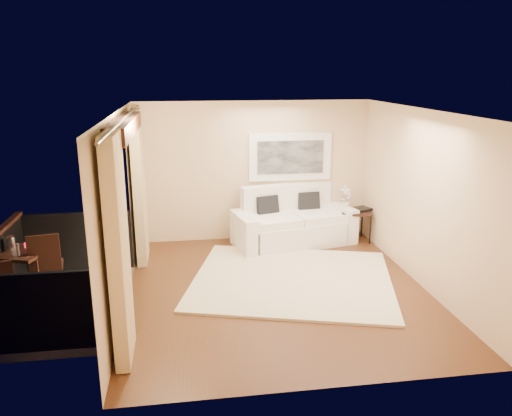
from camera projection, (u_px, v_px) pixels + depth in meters
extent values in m
plane|color=#573119|center=(277.00, 289.00, 7.66)|extent=(5.00, 5.00, 0.00)
plane|color=white|center=(280.00, 111.00, 6.94)|extent=(5.00, 5.00, 0.00)
plane|color=beige|center=(254.00, 171.00, 9.68)|extent=(4.50, 0.00, 4.50)
plane|color=beige|center=(327.00, 270.00, 4.92)|extent=(4.50, 0.00, 4.50)
plane|color=beige|center=(423.00, 199.00, 7.62)|extent=(0.00, 5.00, 5.00)
plane|color=beige|center=(132.00, 182.00, 8.74)|extent=(0.00, 2.70, 2.70)
plane|color=beige|center=(101.00, 259.00, 5.22)|extent=(0.00, 2.70, 2.70)
plane|color=beige|center=(114.00, 125.00, 6.66)|extent=(0.00, 2.40, 2.40)
cube|color=black|center=(123.00, 127.00, 6.68)|extent=(0.28, 2.40, 0.22)
cube|color=#605B56|center=(64.00, 307.00, 7.23)|extent=(1.80, 2.60, 0.12)
cube|color=black|center=(77.00, 242.00, 8.29)|extent=(1.80, 0.06, 1.00)
cube|color=black|center=(36.00, 313.00, 5.87)|extent=(1.80, 0.06, 1.00)
cube|color=#DCBD87|center=(139.00, 188.00, 8.48)|extent=(0.16, 0.75, 2.62)
cube|color=#DCBD87|center=(118.00, 251.00, 5.53)|extent=(0.16, 0.75, 2.62)
cylinder|color=#4C473F|center=(124.00, 119.00, 6.65)|extent=(0.04, 4.80, 0.04)
cube|color=white|center=(290.00, 157.00, 9.68)|extent=(1.62, 0.05, 0.92)
cube|color=black|center=(291.00, 157.00, 9.65)|extent=(1.30, 0.02, 0.64)
cube|color=beige|center=(292.00, 279.00, 7.98)|extent=(3.74, 3.46, 0.04)
cube|color=white|center=(294.00, 232.00, 9.63)|extent=(2.01, 1.34, 0.46)
cube|color=white|center=(286.00, 206.00, 9.86)|extent=(1.86, 0.62, 0.89)
cube|color=white|center=(244.00, 233.00, 9.26)|extent=(0.46, 1.01, 0.67)
cube|color=white|center=(340.00, 221.00, 9.94)|extent=(0.46, 1.01, 0.67)
cube|color=white|center=(273.00, 220.00, 9.36)|extent=(1.03, 1.03, 0.15)
cube|color=white|center=(316.00, 215.00, 9.67)|extent=(1.03, 1.03, 0.15)
cube|color=black|center=(268.00, 207.00, 9.54)|extent=(0.47, 0.32, 0.45)
cube|color=black|center=(309.00, 203.00, 9.83)|extent=(0.45, 0.24, 0.45)
cube|color=black|center=(356.00, 211.00, 9.68)|extent=(0.69, 0.69, 0.04)
cylinder|color=black|center=(347.00, 231.00, 9.52)|extent=(0.03, 0.03, 0.58)
cylinder|color=black|center=(370.00, 230.00, 9.58)|extent=(0.03, 0.03, 0.58)
cylinder|color=black|center=(340.00, 224.00, 9.95)|extent=(0.03, 0.03, 0.58)
cylinder|color=black|center=(362.00, 223.00, 10.02)|extent=(0.03, 0.03, 0.58)
cube|color=black|center=(360.00, 209.00, 9.66)|extent=(0.46, 0.40, 0.05)
imported|color=white|center=(346.00, 197.00, 9.74)|extent=(0.28, 0.24, 0.46)
cube|color=black|center=(23.00, 253.00, 7.18)|extent=(0.79, 0.79, 0.05)
cylinder|color=black|center=(2.00, 285.00, 7.01)|extent=(0.04, 0.04, 0.68)
cylinder|color=black|center=(39.00, 283.00, 7.08)|extent=(0.04, 0.04, 0.68)
cylinder|color=black|center=(13.00, 271.00, 7.49)|extent=(0.04, 0.04, 0.68)
cylinder|color=black|center=(48.00, 269.00, 7.56)|extent=(0.04, 0.04, 0.68)
cube|color=black|center=(47.00, 266.00, 7.33)|extent=(0.51, 0.51, 0.05)
cube|color=black|center=(44.00, 254.00, 7.08)|extent=(0.44, 0.13, 0.57)
cylinder|color=black|center=(62.00, 276.00, 7.62)|extent=(0.03, 0.03, 0.45)
cylinder|color=black|center=(37.00, 279.00, 7.51)|extent=(0.03, 0.03, 0.45)
cylinder|color=black|center=(61.00, 285.00, 7.29)|extent=(0.03, 0.03, 0.45)
cylinder|color=black|center=(35.00, 288.00, 7.18)|extent=(0.03, 0.03, 0.45)
cylinder|color=black|center=(18.00, 329.00, 6.07)|extent=(0.03, 0.03, 0.43)
cylinder|color=black|center=(16.00, 317.00, 6.36)|extent=(0.03, 0.03, 0.43)
cylinder|color=silver|center=(9.00, 243.00, 7.22)|extent=(0.18, 0.18, 0.20)
cylinder|color=red|center=(26.00, 245.00, 7.33)|extent=(0.06, 0.06, 0.07)
cylinder|color=white|center=(18.00, 250.00, 7.00)|extent=(0.04, 0.04, 0.18)
cylinder|color=silver|center=(33.00, 250.00, 7.07)|extent=(0.06, 0.06, 0.12)
cylinder|color=white|center=(32.00, 247.00, 7.20)|extent=(0.06, 0.06, 0.12)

